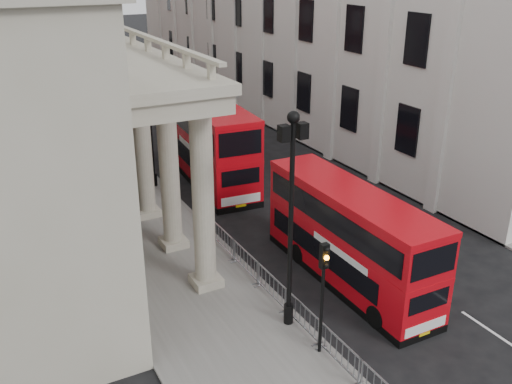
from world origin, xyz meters
TOP-DOWN VIEW (x-y plane):
  - ground at (0.00, 0.00)m, footprint 260.00×260.00m
  - sidewalk_west at (-3.00, 30.00)m, footprint 6.00×140.00m
  - sidewalk_east at (13.50, 30.00)m, footprint 3.00×140.00m
  - kerb at (-0.05, 30.00)m, footprint 0.20×140.00m
  - lamp_post_south at (-0.60, 4.00)m, footprint 1.05×0.44m
  - lamp_post_mid at (-0.60, 20.00)m, footprint 1.05×0.44m
  - lamp_post_north at (-0.60, 36.00)m, footprint 1.05×0.44m
  - traffic_light at (-0.50, 1.98)m, footprint 0.28×0.33m
  - crowd_barriers at (-0.35, 2.23)m, footprint 0.50×18.75m
  - bus_near at (3.37, 5.68)m, footprint 2.41×9.74m
  - bus_far at (2.95, 20.07)m, footprint 3.72×11.84m
  - pedestrian_a at (-3.27, 15.49)m, footprint 0.72×0.59m
  - pedestrian_b at (-5.07, 19.25)m, footprint 1.04×0.96m
  - pedestrian_c at (-2.40, 20.13)m, footprint 0.85×0.60m

SIDE VIEW (x-z plane):
  - ground at x=0.00m, z-range 0.00..0.00m
  - sidewalk_west at x=-3.00m, z-range 0.00..0.12m
  - sidewalk_east at x=13.50m, z-range 0.00..0.12m
  - kerb at x=-0.05m, z-range 0.00..0.14m
  - crowd_barriers at x=-0.35m, z-range 0.12..1.22m
  - pedestrian_c at x=-2.40m, z-range 0.12..1.77m
  - pedestrian_a at x=-3.27m, z-range 0.12..1.83m
  - pedestrian_b at x=-5.07m, z-range 0.12..1.85m
  - bus_near at x=3.37m, z-range 0.09..4.30m
  - bus_far at x=2.95m, z-range 0.11..5.14m
  - traffic_light at x=-0.50m, z-range 0.96..5.26m
  - lamp_post_south at x=-0.60m, z-range 0.75..9.07m
  - lamp_post_mid at x=-0.60m, z-range 0.75..9.07m
  - lamp_post_north at x=-0.60m, z-range 0.75..9.07m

